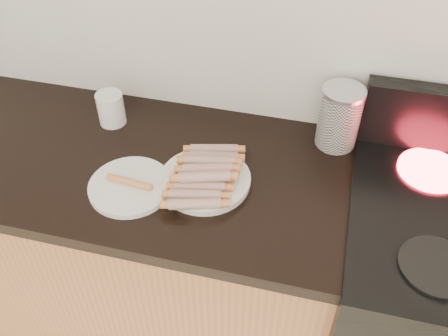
% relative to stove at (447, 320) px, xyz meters
% --- Properties ---
extents(cabinet_base, '(2.20, 0.59, 0.86)m').
position_rel_stove_xyz_m(cabinet_base, '(-1.48, 0.01, -0.03)').
color(cabinet_base, '#9F6538').
rests_on(cabinet_base, floor).
extents(stove, '(0.76, 0.65, 0.91)m').
position_rel_stove_xyz_m(stove, '(0.00, 0.00, 0.00)').
color(stove, black).
rests_on(stove, floor).
extents(burner_near_left, '(0.18, 0.18, 0.01)m').
position_rel_stove_xyz_m(burner_near_left, '(-0.17, -0.17, 0.46)').
color(burner_near_left, black).
rests_on(burner_near_left, stove).
extents(burner_far_left, '(0.18, 0.18, 0.01)m').
position_rel_stove_xyz_m(burner_far_left, '(-0.17, 0.17, 0.46)').
color(burner_far_left, '#FF1E2D').
rests_on(burner_far_left, stove).
extents(main_plate, '(0.31, 0.31, 0.02)m').
position_rel_stove_xyz_m(main_plate, '(-0.78, -0.02, 0.45)').
color(main_plate, white).
rests_on(main_plate, counter_slab).
extents(side_plate, '(0.24, 0.24, 0.02)m').
position_rel_stove_xyz_m(side_plate, '(-0.97, -0.09, 0.45)').
color(side_plate, white).
rests_on(side_plate, counter_slab).
extents(hotdog_pile, '(0.14, 0.28, 0.05)m').
position_rel_stove_xyz_m(hotdog_pile, '(-0.78, -0.02, 0.48)').
color(hotdog_pile, maroon).
rests_on(hotdog_pile, main_plate).
extents(plain_sausages, '(0.12, 0.03, 0.02)m').
position_rel_stove_xyz_m(plain_sausages, '(-0.97, -0.09, 0.47)').
color(plain_sausages, '#DB7850').
rests_on(plain_sausages, side_plate).
extents(canister, '(0.12, 0.12, 0.19)m').
position_rel_stove_xyz_m(canister, '(-0.44, 0.24, 0.54)').
color(canister, silver).
rests_on(canister, counter_slab).
extents(mug, '(0.10, 0.10, 0.10)m').
position_rel_stove_xyz_m(mug, '(-1.14, 0.18, 0.50)').
color(mug, silver).
rests_on(mug, counter_slab).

